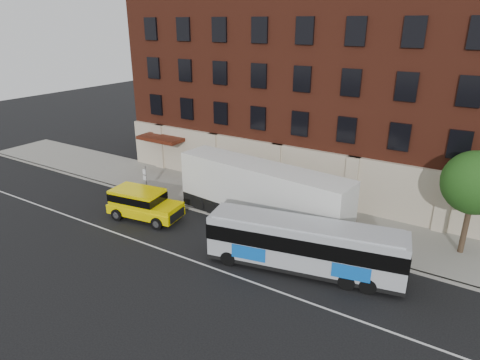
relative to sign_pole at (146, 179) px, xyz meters
The scene contains 10 objects.
ground 10.59m from the sign_pole, 35.87° to the right, with size 120.00×120.00×0.00m, color black.
sidewalk 9.07m from the sign_pole, 18.56° to the left, with size 60.00×6.00×0.15m, color gray.
kerb 8.61m from the sign_pole, ahead, with size 60.00×0.25×0.15m, color gray.
lane_line 10.31m from the sign_pole, 33.60° to the right, with size 60.00×0.12×0.01m, color silver.
building 15.03m from the sign_pole, 51.75° to the left, with size 30.00×12.10×15.00m.
sign_pole is the anchor object (origin of this frame).
street_tree 22.49m from the sign_pole, ahead, with size 3.60×3.60×6.20m.
city_bus 15.09m from the sign_pole, 11.98° to the right, with size 10.89×4.38×2.92m.
yellow_suv 3.98m from the sign_pole, 49.92° to the right, with size 5.56×2.93×2.08m.
shipping_container 9.98m from the sign_pole, ahead, with size 12.62×3.85×4.14m.
Camera 1 is at (13.73, -15.60, 12.92)m, focal length 31.02 mm.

